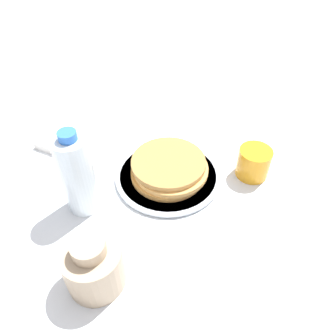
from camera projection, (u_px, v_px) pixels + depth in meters
The scene contains 7 objects.
ground_plane at pixel (183, 178), 0.83m from camera, with size 4.00×4.00×0.00m, color white.
plate at pixel (168, 175), 0.83m from camera, with size 0.26×0.26×0.01m.
pancake_stack at pixel (169, 168), 0.81m from camera, with size 0.20×0.19×0.04m.
juice_glass at pixel (254, 163), 0.82m from camera, with size 0.08×0.08×0.08m.
cream_jug at pixel (93, 266), 0.60m from camera, with size 0.11×0.11×0.12m.
water_bottle_near at pixel (78, 175), 0.70m from camera, with size 0.07×0.07×0.21m.
napkin at pixel (69, 143), 0.92m from camera, with size 0.19×0.16×0.02m.
Camera 1 is at (-0.40, 0.43, 0.60)m, focal length 35.00 mm.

